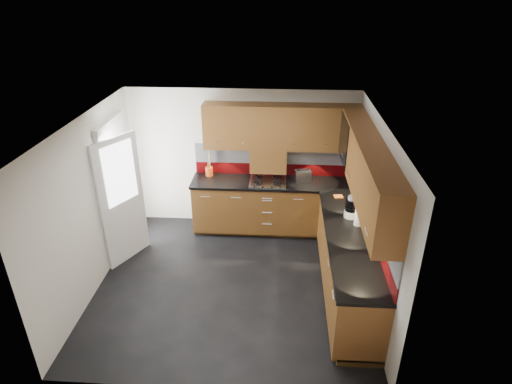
# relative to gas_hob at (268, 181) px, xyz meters

# --- Properties ---
(room) EXTENTS (4.00, 3.80, 2.64)m
(room) POSITION_rel_gas_hob_xyz_m (-0.45, -1.47, 0.54)
(room) COLOR black
(base_cabinets) EXTENTS (2.70, 3.20, 0.95)m
(base_cabinets) POSITION_rel_gas_hob_xyz_m (0.62, -0.75, -0.52)
(base_cabinets) COLOR #552D13
(base_cabinets) RESTS_ON room
(countertop) EXTENTS (2.72, 3.22, 0.04)m
(countertop) POSITION_rel_gas_hob_xyz_m (0.60, -0.77, -0.04)
(countertop) COLOR black
(countertop) RESTS_ON base_cabinets
(backsplash) EXTENTS (2.70, 3.20, 0.54)m
(backsplash) POSITION_rel_gas_hob_xyz_m (0.83, -0.54, 0.25)
(backsplash) COLOR maroon
(backsplash) RESTS_ON countertop
(upper_cabinets) EXTENTS (2.50, 3.20, 0.72)m
(upper_cabinets) POSITION_rel_gas_hob_xyz_m (0.78, -0.69, 0.88)
(upper_cabinets) COLOR #552D13
(upper_cabinets) RESTS_ON room
(extractor_hood) EXTENTS (0.60, 0.33, 0.40)m
(extractor_hood) POSITION_rel_gas_hob_xyz_m (0.00, 0.17, 0.32)
(extractor_hood) COLOR #552D13
(extractor_hood) RESTS_ON room
(glass_cabinet) EXTENTS (0.32, 0.80, 0.66)m
(glass_cabinet) POSITION_rel_gas_hob_xyz_m (1.26, -0.40, 0.91)
(glass_cabinet) COLOR black
(glass_cabinet) RESTS_ON room
(back_door) EXTENTS (0.42, 1.19, 2.04)m
(back_door) POSITION_rel_gas_hob_xyz_m (-2.23, -0.72, 0.08)
(back_door) COLOR white
(back_door) RESTS_ON room
(gas_hob) EXTENTS (0.60, 0.53, 0.05)m
(gas_hob) POSITION_rel_gas_hob_xyz_m (0.00, 0.00, 0.00)
(gas_hob) COLOR silver
(gas_hob) RESTS_ON countertop
(utensil_pot) EXTENTS (0.12, 0.12, 0.45)m
(utensil_pot) POSITION_rel_gas_hob_xyz_m (-1.01, 0.20, 0.08)
(utensil_pot) COLOR #C64512
(utensil_pot) RESTS_ON countertop
(toaster) EXTENTS (0.28, 0.20, 0.19)m
(toaster) POSITION_rel_gas_hob_xyz_m (0.58, 0.09, 0.08)
(toaster) COLOR silver
(toaster) RESTS_ON countertop
(food_processor) EXTENTS (0.19, 0.19, 0.32)m
(food_processor) POSITION_rel_gas_hob_xyz_m (1.21, -1.07, 0.13)
(food_processor) COLOR white
(food_processor) RESTS_ON countertop
(paper_towel) EXTENTS (0.14, 0.14, 0.24)m
(paper_towel) POSITION_rel_gas_hob_xyz_m (1.28, -1.28, 0.10)
(paper_towel) COLOR white
(paper_towel) RESTS_ON countertop
(orange_cloth) EXTENTS (0.15, 0.13, 0.01)m
(orange_cloth) POSITION_rel_gas_hob_xyz_m (1.11, -0.46, -0.01)
(orange_cloth) COLOR orange
(orange_cloth) RESTS_ON countertop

